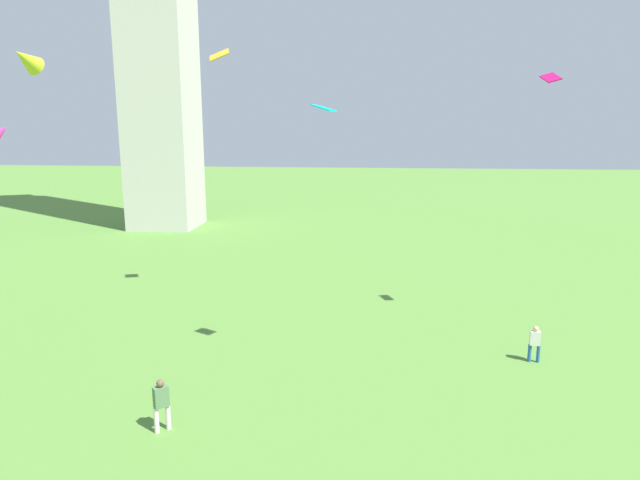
# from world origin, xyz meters

# --- Properties ---
(person_0) EXTENTS (0.53, 0.51, 1.81)m
(person_0) POSITION_xyz_m (-3.06, 11.99, 1.02)
(person_0) COLOR silver
(person_0) RESTS_ON ground_plane
(person_3) EXTENTS (0.49, 0.28, 1.59)m
(person_3) POSITION_xyz_m (10.57, 18.75, 0.90)
(person_3) COLOR #235693
(person_3) RESTS_ON ground_plane
(kite_flying_1) EXTENTS (1.00, 0.90, 0.29)m
(kite_flying_1) POSITION_xyz_m (1.80, 17.00, 10.45)
(kite_flying_1) COLOR #05DFD8
(kite_flying_2) EXTENTS (0.82, 0.93, 0.54)m
(kite_flying_2) POSITION_xyz_m (11.48, 22.70, 11.89)
(kite_flying_2) COLOR #B70E59
(kite_flying_4) EXTENTS (0.93, 1.37, 1.13)m
(kite_flying_4) POSITION_xyz_m (-9.35, 16.56, 12.26)
(kite_flying_4) COLOR gold
(kite_flying_5) EXTENTS (1.17, 0.74, 0.75)m
(kite_flying_5) POSITION_xyz_m (-4.33, 25.33, 13.31)
(kite_flying_5) COLOR gold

